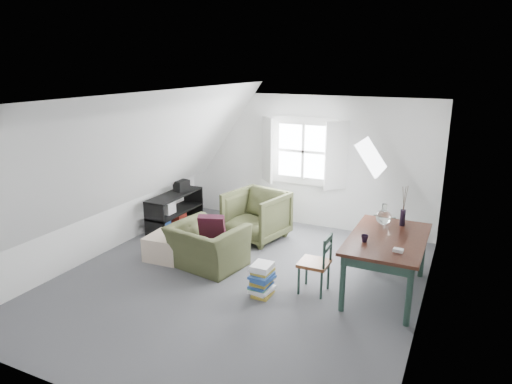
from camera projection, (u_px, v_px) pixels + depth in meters
The scene contains 24 objects.
floor at pixel (238, 281), 6.66m from camera, with size 5.50×5.50×0.00m, color #4A4B4F.
ceiling at pixel (236, 108), 5.97m from camera, with size 5.50×5.50×0.00m, color white.
wall_back at pixel (304, 161), 8.70m from camera, with size 5.00×5.00×0.00m, color silver.
wall_front at pixel (88, 282), 3.92m from camera, with size 5.00×5.00×0.00m, color silver.
wall_left at pixel (99, 180), 7.34m from camera, with size 5.50×5.50×0.00m, color silver.
wall_right at pixel (427, 226), 5.28m from camera, with size 5.50×5.50×0.00m, color silver.
slope_left at pixel (144, 153), 6.81m from camera, with size 5.50×5.50×0.00m, color white.
slope_right at pixel (349, 173), 5.53m from camera, with size 5.50×5.50×0.00m, color white.
dormer_window at pixel (303, 152), 8.58m from camera, with size 1.71×0.35×1.30m.
skylight at pixel (371, 157), 6.67m from camera, with size 0.55×0.75×0.04m, color white.
armchair_near at pixel (208, 266), 7.12m from camera, with size 1.06×0.92×0.69m, color #3E4225.
armchair_far at pixel (256, 238), 8.26m from camera, with size 0.94×0.97×0.88m, color #3E4225.
throw_pillow at pixel (212, 227), 7.09m from camera, with size 0.40×0.12×0.40m, color #3C1021.
ottoman at pixel (167, 247), 7.38m from camera, with size 0.59×0.59×0.39m, color #C5AD96.
dining_table at pixel (387, 245), 6.14m from camera, with size 0.98×1.63×0.82m.
demijohn at pixel (384, 217), 6.53m from camera, with size 0.22×0.22×0.31m.
vase_twigs at pixel (403, 217), 6.51m from camera, with size 0.08×0.08×0.59m.
cup at pixel (364, 242), 5.95m from camera, with size 0.10×0.10×0.09m, color black.
paper_box at pixel (398, 250), 5.63m from camera, with size 0.12×0.08×0.04m, color white.
dining_chair_far at pixel (384, 237), 7.21m from camera, with size 0.38×0.38×0.80m.
dining_chair_near at pixel (317, 263), 6.22m from camera, with size 0.40×0.40×0.85m.
media_shelf at pixel (174, 213), 8.70m from camera, with size 0.44×1.31×0.67m.
electronics_box at pixel (182, 186), 8.83m from camera, with size 0.20×0.28×0.22m, color black.
magazine_stack at pixel (262, 280), 6.20m from camera, with size 0.33×0.40×0.45m.
Camera 1 is at (2.84, -5.34, 3.07)m, focal length 32.00 mm.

